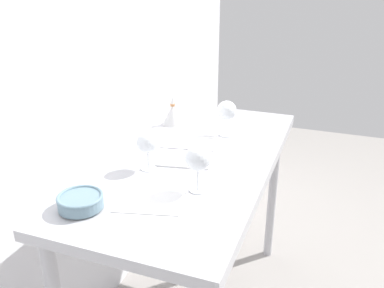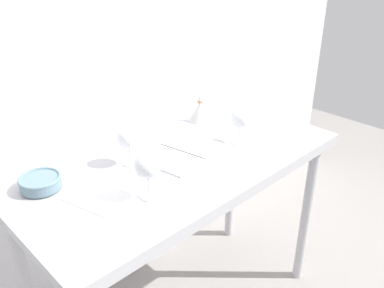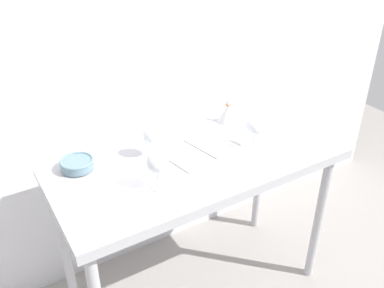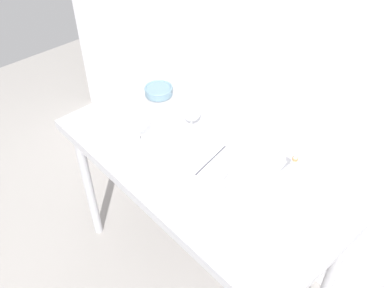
{
  "view_description": "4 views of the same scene",
  "coord_description": "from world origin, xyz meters",
  "px_view_note": "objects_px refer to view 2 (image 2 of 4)",
  "views": [
    {
      "loc": [
        -1.48,
        -0.55,
        1.62
      ],
      "look_at": [
        -0.07,
        -0.02,
        0.99
      ],
      "focal_mm": 38.09,
      "sensor_mm": 36.0,
      "label": 1
    },
    {
      "loc": [
        -1.0,
        -1.09,
        1.72
      ],
      "look_at": [
        0.02,
        -0.04,
        0.98
      ],
      "focal_mm": 37.97,
      "sensor_mm": 36.0,
      "label": 2
    },
    {
      "loc": [
        -0.89,
        -1.43,
        1.95
      ],
      "look_at": [
        -0.05,
        -0.04,
        1.01
      ],
      "focal_mm": 38.74,
      "sensor_mm": 36.0,
      "label": 3
    },
    {
      "loc": [
        1.0,
        -0.94,
        2.21
      ],
      "look_at": [
        -0.06,
        0.02,
        0.95
      ],
      "focal_mm": 39.6,
      "sensor_mm": 36.0,
      "label": 4
    }
  ],
  "objects_px": {
    "wine_glass_near_right": "(240,119)",
    "wine_glass_near_left": "(147,167)",
    "open_notebook": "(182,152)",
    "tasting_sheet_upper": "(100,195)",
    "wine_glass_far_left": "(128,139)",
    "decanter_funnel": "(200,112)",
    "tasting_bowl": "(40,182)",
    "tasting_sheet_lower": "(241,125)"
  },
  "relations": [
    {
      "from": "wine_glass_near_right",
      "to": "wine_glass_near_left",
      "type": "xyz_separation_m",
      "value": [
        -0.56,
        -0.06,
        0.01
      ]
    },
    {
      "from": "open_notebook",
      "to": "tasting_sheet_upper",
      "type": "bearing_deg",
      "value": 173.58
    },
    {
      "from": "wine_glass_near_left",
      "to": "tasting_sheet_upper",
      "type": "distance_m",
      "value": 0.22
    },
    {
      "from": "tasting_sheet_upper",
      "to": "wine_glass_far_left",
      "type": "bearing_deg",
      "value": 13.14
    },
    {
      "from": "wine_glass_near_left",
      "to": "decanter_funnel",
      "type": "relative_size",
      "value": 1.17
    },
    {
      "from": "wine_glass_near_right",
      "to": "tasting_bowl",
      "type": "xyz_separation_m",
      "value": [
        -0.81,
        0.26,
        -0.09
      ]
    },
    {
      "from": "wine_glass_far_left",
      "to": "open_notebook",
      "type": "bearing_deg",
      "value": -19.76
    },
    {
      "from": "wine_glass_far_left",
      "to": "tasting_sheet_upper",
      "type": "xyz_separation_m",
      "value": [
        -0.22,
        -0.11,
        -0.11
      ]
    },
    {
      "from": "tasting_sheet_upper",
      "to": "decanter_funnel",
      "type": "distance_m",
      "value": 0.77
    },
    {
      "from": "open_notebook",
      "to": "tasting_sheet_upper",
      "type": "height_order",
      "value": "open_notebook"
    },
    {
      "from": "wine_glass_far_left",
      "to": "tasting_sheet_upper",
      "type": "bearing_deg",
      "value": -152.57
    },
    {
      "from": "open_notebook",
      "to": "decanter_funnel",
      "type": "xyz_separation_m",
      "value": [
        0.3,
        0.19,
        0.05
      ]
    },
    {
      "from": "wine_glass_near_right",
      "to": "tasting_sheet_upper",
      "type": "xyz_separation_m",
      "value": [
        -0.68,
        0.07,
        -0.12
      ]
    },
    {
      "from": "tasting_sheet_lower",
      "to": "tasting_bowl",
      "type": "distance_m",
      "value": 0.98
    },
    {
      "from": "wine_glass_near_left",
      "to": "open_notebook",
      "type": "distance_m",
      "value": 0.37
    },
    {
      "from": "wine_glass_near_left",
      "to": "tasting_sheet_upper",
      "type": "relative_size",
      "value": 0.79
    },
    {
      "from": "wine_glass_far_left",
      "to": "wine_glass_near_left",
      "type": "distance_m",
      "value": 0.26
    },
    {
      "from": "tasting_sheet_lower",
      "to": "tasting_bowl",
      "type": "relative_size",
      "value": 1.4
    },
    {
      "from": "wine_glass_near_left",
      "to": "decanter_funnel",
      "type": "height_order",
      "value": "wine_glass_near_left"
    },
    {
      "from": "tasting_sheet_upper",
      "to": "decanter_funnel",
      "type": "height_order",
      "value": "decanter_funnel"
    },
    {
      "from": "wine_glass_far_left",
      "to": "open_notebook",
      "type": "distance_m",
      "value": 0.25
    },
    {
      "from": "wine_glass_near_right",
      "to": "decanter_funnel",
      "type": "relative_size",
      "value": 1.13
    },
    {
      "from": "decanter_funnel",
      "to": "wine_glass_far_left",
      "type": "bearing_deg",
      "value": -167.51
    },
    {
      "from": "tasting_sheet_upper",
      "to": "open_notebook",
      "type": "bearing_deg",
      "value": -9.77
    },
    {
      "from": "decanter_funnel",
      "to": "tasting_bowl",
      "type": "bearing_deg",
      "value": -177.43
    },
    {
      "from": "wine_glass_far_left",
      "to": "open_notebook",
      "type": "xyz_separation_m",
      "value": [
        0.22,
        -0.08,
        -0.11
      ]
    },
    {
      "from": "wine_glass_near_right",
      "to": "tasting_sheet_lower",
      "type": "height_order",
      "value": "wine_glass_near_right"
    },
    {
      "from": "wine_glass_near_left",
      "to": "tasting_sheet_lower",
      "type": "height_order",
      "value": "wine_glass_near_left"
    },
    {
      "from": "tasting_sheet_lower",
      "to": "wine_glass_far_left",
      "type": "bearing_deg",
      "value": 165.41
    },
    {
      "from": "decanter_funnel",
      "to": "open_notebook",
      "type": "bearing_deg",
      "value": -147.36
    },
    {
      "from": "wine_glass_near_left",
      "to": "decanter_funnel",
      "type": "distance_m",
      "value": 0.71
    },
    {
      "from": "wine_glass_far_left",
      "to": "decanter_funnel",
      "type": "relative_size",
      "value": 1.06
    },
    {
      "from": "wine_glass_far_left",
      "to": "wine_glass_near_right",
      "type": "bearing_deg",
      "value": -21.8
    },
    {
      "from": "tasting_bowl",
      "to": "decanter_funnel",
      "type": "xyz_separation_m",
      "value": [
        0.86,
        0.04,
        0.02
      ]
    },
    {
      "from": "wine_glass_far_left",
      "to": "wine_glass_near_right",
      "type": "relative_size",
      "value": 0.94
    },
    {
      "from": "tasting_sheet_upper",
      "to": "tasting_bowl",
      "type": "relative_size",
      "value": 1.46
    },
    {
      "from": "open_notebook",
      "to": "decanter_funnel",
      "type": "height_order",
      "value": "decanter_funnel"
    },
    {
      "from": "open_notebook",
      "to": "wine_glass_near_left",
      "type": "bearing_deg",
      "value": -163.16
    },
    {
      "from": "tasting_sheet_lower",
      "to": "tasting_bowl",
      "type": "bearing_deg",
      "value": 163.22
    },
    {
      "from": "open_notebook",
      "to": "tasting_sheet_lower",
      "type": "distance_m",
      "value": 0.4
    },
    {
      "from": "wine_glass_far_left",
      "to": "decanter_funnel",
      "type": "bearing_deg",
      "value": 12.49
    },
    {
      "from": "tasting_sheet_upper",
      "to": "tasting_bowl",
      "type": "distance_m",
      "value": 0.23
    }
  ]
}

